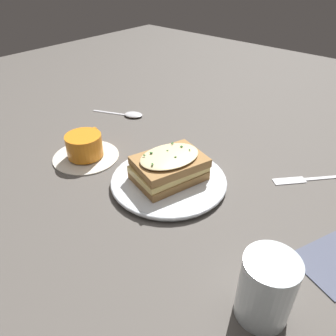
{
  "coord_description": "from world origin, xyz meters",
  "views": [
    {
      "loc": [
        0.41,
        0.37,
        0.42
      ],
      "look_at": [
        -0.01,
        -0.0,
        0.04
      ],
      "focal_mm": 35.0,
      "sensor_mm": 36.0,
      "label": 1
    }
  ],
  "objects_px": {
    "teacup_with_saucer": "(85,148)",
    "spoon": "(130,114)",
    "water_glass": "(266,289)",
    "napkin": "(335,262)",
    "dinner_plate": "(168,180)",
    "fork": "(305,179)",
    "sandwich": "(169,167)"
  },
  "relations": [
    {
      "from": "teacup_with_saucer",
      "to": "spoon",
      "type": "height_order",
      "value": "teacup_with_saucer"
    },
    {
      "from": "sandwich",
      "to": "water_glass",
      "type": "bearing_deg",
      "value": 64.16
    },
    {
      "from": "dinner_plate",
      "to": "fork",
      "type": "bearing_deg",
      "value": 133.58
    },
    {
      "from": "dinner_plate",
      "to": "napkin",
      "type": "relative_size",
      "value": 2.08
    },
    {
      "from": "sandwich",
      "to": "dinner_plate",
      "type": "bearing_deg",
      "value": -57.79
    },
    {
      "from": "dinner_plate",
      "to": "teacup_with_saucer",
      "type": "relative_size",
      "value": 1.58
    },
    {
      "from": "spoon",
      "to": "dinner_plate",
      "type": "bearing_deg",
      "value": 35.65
    },
    {
      "from": "dinner_plate",
      "to": "water_glass",
      "type": "relative_size",
      "value": 2.37
    },
    {
      "from": "water_glass",
      "to": "napkin",
      "type": "relative_size",
      "value": 0.88
    },
    {
      "from": "sandwich",
      "to": "spoon",
      "type": "xyz_separation_m",
      "value": [
        -0.18,
        -0.31,
        -0.04
      ]
    },
    {
      "from": "sandwich",
      "to": "fork",
      "type": "xyz_separation_m",
      "value": [
        -0.2,
        0.21,
        -0.04
      ]
    },
    {
      "from": "water_glass",
      "to": "napkin",
      "type": "xyz_separation_m",
      "value": [
        -0.15,
        0.05,
        -0.05
      ]
    },
    {
      "from": "teacup_with_saucer",
      "to": "napkin",
      "type": "bearing_deg",
      "value": -109.64
    },
    {
      "from": "sandwich",
      "to": "teacup_with_saucer",
      "type": "xyz_separation_m",
      "value": [
        0.05,
        -0.22,
        -0.02
      ]
    },
    {
      "from": "dinner_plate",
      "to": "fork",
      "type": "height_order",
      "value": "dinner_plate"
    },
    {
      "from": "teacup_with_saucer",
      "to": "napkin",
      "type": "distance_m",
      "value": 0.56
    },
    {
      "from": "sandwich",
      "to": "napkin",
      "type": "height_order",
      "value": "sandwich"
    },
    {
      "from": "sandwich",
      "to": "spoon",
      "type": "height_order",
      "value": "sandwich"
    },
    {
      "from": "fork",
      "to": "spoon",
      "type": "xyz_separation_m",
      "value": [
        0.03,
        -0.52,
        0.0
      ]
    },
    {
      "from": "dinner_plate",
      "to": "water_glass",
      "type": "bearing_deg",
      "value": 64.52
    },
    {
      "from": "teacup_with_saucer",
      "to": "water_glass",
      "type": "distance_m",
      "value": 0.52
    },
    {
      "from": "water_glass",
      "to": "sandwich",
      "type": "bearing_deg",
      "value": -115.84
    },
    {
      "from": "dinner_plate",
      "to": "teacup_with_saucer",
      "type": "bearing_deg",
      "value": -77.04
    },
    {
      "from": "teacup_with_saucer",
      "to": "spoon",
      "type": "distance_m",
      "value": 0.24
    },
    {
      "from": "sandwich",
      "to": "teacup_with_saucer",
      "type": "distance_m",
      "value": 0.23
    },
    {
      "from": "sandwich",
      "to": "fork",
      "type": "relative_size",
      "value": 1.11
    },
    {
      "from": "water_glass",
      "to": "fork",
      "type": "xyz_separation_m",
      "value": [
        -0.34,
        -0.08,
        -0.05
      ]
    },
    {
      "from": "dinner_plate",
      "to": "spoon",
      "type": "xyz_separation_m",
      "value": [
        -0.18,
        -0.3,
        -0.0
      ]
    },
    {
      "from": "napkin",
      "to": "sandwich",
      "type": "bearing_deg",
      "value": -87.45
    },
    {
      "from": "spoon",
      "to": "water_glass",
      "type": "bearing_deg",
      "value": 37.99
    },
    {
      "from": "teacup_with_saucer",
      "to": "spoon",
      "type": "xyz_separation_m",
      "value": [
        -0.23,
        -0.09,
        -0.02
      ]
    },
    {
      "from": "spoon",
      "to": "napkin",
      "type": "distance_m",
      "value": 0.67
    }
  ]
}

